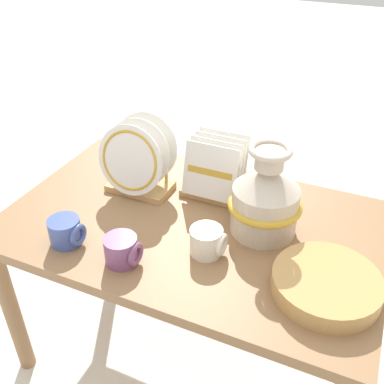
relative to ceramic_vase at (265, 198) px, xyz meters
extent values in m
plane|color=silver|center=(-0.22, -0.05, -0.74)|extent=(14.00, 14.00, 0.00)
cube|color=olive|center=(-0.22, -0.05, -0.13)|extent=(1.18, 0.74, 0.03)
cylinder|color=olive|center=(-0.75, -0.37, -0.45)|extent=(0.06, 0.06, 0.59)
cylinder|color=olive|center=(-0.75, 0.27, -0.45)|extent=(0.06, 0.06, 0.59)
cylinder|color=olive|center=(0.32, 0.27, -0.45)|extent=(0.06, 0.06, 0.59)
cylinder|color=beige|center=(0.00, 0.00, -0.04)|extent=(0.20, 0.20, 0.15)
cone|color=beige|center=(0.00, 0.00, 0.07)|extent=(0.20, 0.20, 0.07)
cylinder|color=beige|center=(0.00, 0.00, 0.13)|extent=(0.08, 0.08, 0.06)
torus|color=beige|center=(0.00, 0.00, 0.16)|extent=(0.12, 0.12, 0.02)
torus|color=gold|center=(0.00, 0.00, -0.02)|extent=(0.22, 0.22, 0.02)
cube|color=tan|center=(-0.45, 0.05, -0.11)|extent=(0.22, 0.13, 0.02)
cylinder|color=tan|center=(-0.53, 0.10, -0.06)|extent=(0.01, 0.01, 0.08)
cylinder|color=tan|center=(-0.38, 0.10, -0.06)|extent=(0.01, 0.01, 0.08)
cylinder|color=white|center=(-0.45, -0.01, 0.03)|extent=(0.24, 0.06, 0.23)
torus|color=gold|center=(-0.45, -0.01, 0.03)|extent=(0.20, 0.06, 0.20)
cylinder|color=white|center=(-0.45, 0.05, 0.03)|extent=(0.24, 0.06, 0.23)
cylinder|color=white|center=(-0.45, 0.10, 0.03)|extent=(0.24, 0.06, 0.23)
cube|color=tan|center=(-0.21, 0.13, -0.11)|extent=(0.22, 0.13, 0.02)
cylinder|color=tan|center=(-0.28, 0.18, -0.06)|extent=(0.01, 0.01, 0.08)
cylinder|color=tan|center=(-0.13, 0.18, -0.06)|extent=(0.01, 0.01, 0.08)
cube|color=white|center=(-0.21, 0.07, 0.00)|extent=(0.18, 0.05, 0.18)
cube|color=white|center=(-0.21, 0.11, 0.00)|extent=(0.18, 0.05, 0.18)
cube|color=white|center=(-0.21, 0.14, 0.00)|extent=(0.18, 0.05, 0.18)
cube|color=white|center=(-0.21, 0.18, 0.00)|extent=(0.18, 0.05, 0.18)
cube|color=gold|center=(-0.21, 0.07, 0.00)|extent=(0.15, 0.01, 0.02)
cylinder|color=tan|center=(0.22, -0.19, -0.11)|extent=(0.28, 0.28, 0.01)
cylinder|color=tan|center=(0.22, -0.19, -0.10)|extent=(0.28, 0.28, 0.01)
cylinder|color=tan|center=(0.22, -0.19, -0.09)|extent=(0.28, 0.28, 0.01)
cylinder|color=tan|center=(0.22, -0.19, -0.09)|extent=(0.28, 0.28, 0.01)
cylinder|color=tan|center=(0.22, -0.19, -0.08)|extent=(0.28, 0.28, 0.01)
cylinder|color=tan|center=(0.22, -0.19, -0.07)|extent=(0.28, 0.28, 0.01)
cylinder|color=silver|center=(-0.12, -0.17, -0.08)|extent=(0.09, 0.09, 0.08)
torus|color=silver|center=(-0.07, -0.17, -0.07)|extent=(0.02, 0.07, 0.07)
cylinder|color=#42569E|center=(-0.51, -0.29, -0.08)|extent=(0.09, 0.09, 0.08)
torus|color=#42569E|center=(-0.47, -0.29, -0.07)|extent=(0.02, 0.07, 0.07)
cylinder|color=#7A4770|center=(-0.32, -0.30, -0.08)|extent=(0.09, 0.09, 0.08)
torus|color=#7A4770|center=(-0.27, -0.30, -0.07)|extent=(0.02, 0.07, 0.07)
camera|label=1|loc=(0.24, -1.08, 0.75)|focal=42.00mm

